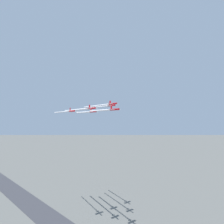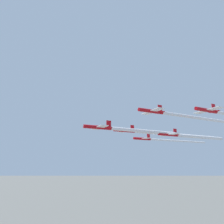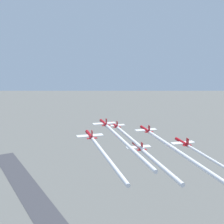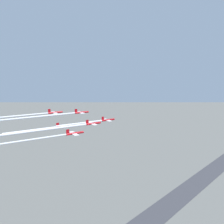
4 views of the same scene
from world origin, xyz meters
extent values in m
cylinder|color=#B20C14|center=(-30.09, -4.06, 103.64)|extent=(9.81, 2.58, 1.19)
cube|color=white|center=(-29.44, -4.15, 103.64)|extent=(3.88, 9.37, 0.19)
cube|color=#B20C14|center=(-26.12, -4.63, 105.13)|extent=(1.74, 0.40, 2.38)
cube|color=#B20C14|center=(-26.12, -4.63, 103.64)|extent=(1.68, 3.60, 0.13)
cylinder|color=#B20C14|center=(-16.27, -15.14, 108.84)|extent=(9.81, 2.58, 1.19)
cube|color=white|center=(-15.63, -15.24, 108.84)|extent=(3.88, 9.37, 0.19)
cube|color=#B20C14|center=(-12.31, -15.72, 110.33)|extent=(1.74, 0.40, 2.38)
cube|color=#B20C14|center=(-12.31, -15.72, 108.84)|extent=(1.68, 3.60, 0.13)
cylinder|color=#B20C14|center=(-13.69, 2.63, 104.86)|extent=(9.81, 2.58, 1.19)
cube|color=white|center=(-13.04, 2.54, 104.86)|extent=(3.88, 9.37, 0.19)
cube|color=#B20C14|center=(-9.72, 2.06, 106.35)|extent=(1.74, 0.40, 2.38)
cube|color=#B20C14|center=(-9.72, 2.06, 104.86)|extent=(1.68, 3.60, 0.13)
cylinder|color=#B20C14|center=(-2.46, -26.23, 108.77)|extent=(9.81, 2.58, 1.19)
cube|color=white|center=(-1.81, -26.32, 108.77)|extent=(3.88, 9.37, 0.19)
cube|color=#B20C14|center=(1.51, -26.80, 110.26)|extent=(1.74, 0.40, 2.38)
cube|color=#B20C14|center=(1.51, -26.80, 108.77)|extent=(1.68, 3.60, 0.13)
cylinder|color=#B20C14|center=(0.13, -8.45, 103.03)|extent=(9.81, 2.58, 1.19)
cube|color=white|center=(0.77, -8.55, 103.03)|extent=(3.88, 9.37, 0.19)
cube|color=#B20C14|center=(4.09, -9.03, 104.52)|extent=(1.74, 0.40, 2.38)
cube|color=#B20C14|center=(4.09, -9.03, 103.03)|extent=(1.68, 3.60, 0.13)
cylinder|color=#B20C14|center=(2.72, 9.32, 103.13)|extent=(9.81, 2.58, 1.19)
cube|color=white|center=(3.36, 9.23, 103.13)|extent=(3.88, 9.37, 0.19)
cube|color=#B20C14|center=(6.68, 8.75, 104.62)|extent=(1.74, 0.40, 2.38)
cube|color=#B20C14|center=(6.68, 8.75, 103.13)|extent=(1.68, 3.60, 0.13)
cylinder|color=white|center=(-10.00, -6.98, 103.64)|extent=(30.71, 5.66, 1.23)
cylinder|color=white|center=(11.75, -19.22, 108.84)|extent=(46.56, 7.85, 1.11)
cylinder|color=white|center=(16.76, -1.80, 104.86)|extent=(51.43, 8.69, 1.25)
cylinder|color=white|center=(19.34, -11.25, 103.03)|extent=(28.97, 5.52, 1.35)
cylinder|color=white|center=(27.83, 5.67, 103.13)|extent=(40.72, 6.82, 0.93)
camera|label=1|loc=(-114.78, 74.45, 98.03)|focal=28.00mm
camera|label=2|loc=(-58.32, -54.12, 93.54)|focal=28.00mm
camera|label=3|loc=(95.90, -61.60, 138.86)|focal=50.00mm
camera|label=4|loc=(57.93, 110.07, 135.37)|focal=35.00mm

